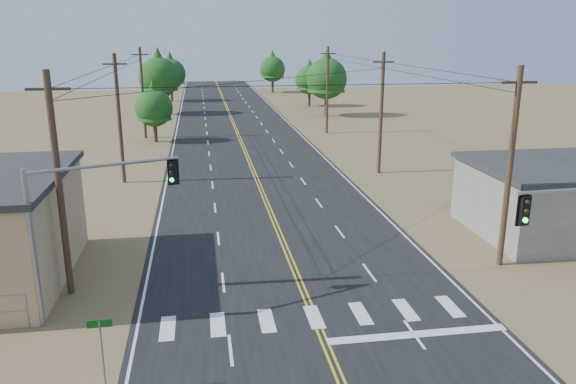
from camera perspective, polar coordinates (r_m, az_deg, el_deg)
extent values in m
cube|color=black|center=(44.36, -3.03, 0.89)|extent=(15.00, 200.00, 0.02)
cylinder|color=gray|center=(25.15, -24.95, -10.85)|extent=(0.06, 0.06, 1.50)
cylinder|color=#4C3826|center=(26.19, -22.21, 0.45)|extent=(0.30, 0.30, 10.00)
cube|color=#4C3826|center=(25.49, -23.20, 9.59)|extent=(1.80, 0.12, 0.12)
cylinder|color=#4C3826|center=(45.51, -16.76, 7.05)|extent=(0.30, 0.30, 10.00)
cube|color=#4C3826|center=(45.12, -17.19, 12.32)|extent=(1.80, 0.12, 0.12)
cylinder|color=#4C3826|center=(65.25, -14.54, 9.67)|extent=(0.30, 0.30, 10.00)
cube|color=#4C3826|center=(64.97, -14.80, 13.35)|extent=(1.80, 0.12, 0.12)
cylinder|color=#4C3826|center=(29.49, 21.59, 2.13)|extent=(0.30, 0.30, 10.00)
cube|color=#4C3826|center=(28.87, 22.44, 10.25)|extent=(1.80, 0.12, 0.12)
cylinder|color=#4C3826|center=(47.49, 9.44, 7.84)|extent=(0.30, 0.30, 10.00)
cube|color=#4C3826|center=(47.11, 9.68, 12.90)|extent=(1.80, 0.12, 0.12)
cylinder|color=#4C3826|center=(66.64, 4.02, 10.25)|extent=(0.30, 0.30, 10.00)
cube|color=#4C3826|center=(66.37, 4.09, 13.86)|extent=(1.80, 0.12, 0.12)
cylinder|color=gray|center=(24.14, -24.43, -5.73)|extent=(0.21, 0.21, 6.26)
cylinder|color=gray|center=(23.25, -25.30, 1.49)|extent=(0.16, 0.16, 0.54)
cylinder|color=gray|center=(23.52, -18.07, 2.61)|extent=(5.71, 2.07, 0.14)
cube|color=black|center=(24.23, -11.63, 2.03)|extent=(0.38, 0.36, 0.98)
sphere|color=black|center=(24.01, -11.81, 2.66)|extent=(0.18, 0.18, 0.18)
sphere|color=black|center=(24.08, -11.76, 1.94)|extent=(0.18, 0.18, 0.18)
sphere|color=#0CE533|center=(24.16, -11.72, 1.22)|extent=(0.18, 0.18, 0.18)
cube|color=black|center=(20.29, 22.85, -1.68)|extent=(0.33, 0.28, 0.98)
sphere|color=black|center=(20.07, 23.15, -0.97)|extent=(0.18, 0.18, 0.18)
sphere|color=black|center=(20.15, 23.06, -1.82)|extent=(0.18, 0.18, 0.18)
sphere|color=#0CE533|center=(20.24, 22.96, -2.66)|extent=(0.18, 0.18, 0.18)
cylinder|color=gray|center=(19.84, -18.30, -15.65)|extent=(0.06, 0.06, 2.63)
cube|color=#0B5212|center=(19.26, -18.61, -12.57)|extent=(0.79, 0.04, 0.26)
cylinder|color=#3F2D1E|center=(63.03, -13.33, 6.07)|extent=(0.42, 0.42, 2.42)
cone|color=#1B4714|center=(62.57, -13.52, 9.09)|extent=(3.76, 3.76, 4.29)
sphere|color=#1B4714|center=(62.68, -13.47, 8.30)|extent=(4.03, 4.03, 4.03)
cylinder|color=#3F2D1E|center=(84.79, -12.83, 8.86)|extent=(0.50, 0.50, 3.47)
cone|color=#1B4714|center=(84.38, -13.03, 12.11)|extent=(5.40, 5.40, 6.17)
sphere|color=#1B4714|center=(84.46, -12.98, 11.26)|extent=(5.78, 5.78, 5.78)
cylinder|color=#3F2D1E|center=(101.18, -11.74, 9.88)|extent=(0.45, 0.45, 3.08)
cone|color=#1B4714|center=(100.85, -11.88, 12.30)|extent=(4.79, 4.79, 5.48)
sphere|color=#1B4714|center=(100.92, -11.84, 11.67)|extent=(5.13, 5.13, 5.13)
cylinder|color=#3F2D1E|center=(81.24, 3.89, 8.92)|extent=(0.49, 0.49, 3.45)
cone|color=#1B4714|center=(80.81, 3.95, 12.29)|extent=(5.36, 5.36, 6.13)
sphere|color=#1B4714|center=(80.89, 3.93, 11.41)|extent=(5.75, 5.75, 5.75)
cylinder|color=#3F2D1E|center=(92.21, 2.17, 9.54)|extent=(0.44, 0.44, 2.75)
cone|color=#1B4714|center=(91.87, 2.20, 11.91)|extent=(4.27, 4.27, 4.88)
sphere|color=#1B4714|center=(91.94, 2.19, 11.29)|extent=(4.58, 4.58, 4.58)
cylinder|color=#3F2D1E|center=(114.40, -1.57, 10.83)|extent=(0.47, 0.47, 3.01)
cone|color=#1B4714|center=(114.12, -1.59, 12.92)|extent=(4.68, 4.68, 5.35)
sphere|color=#1B4714|center=(114.17, -1.58, 12.37)|extent=(5.01, 5.01, 5.01)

